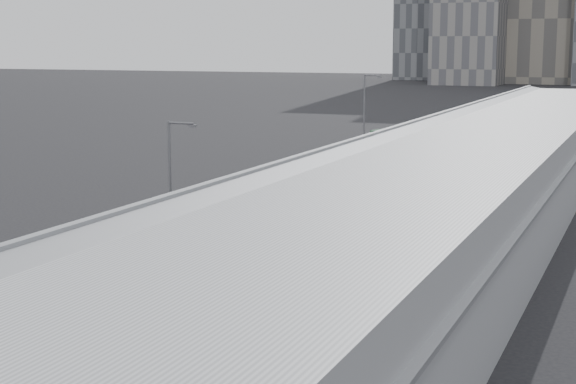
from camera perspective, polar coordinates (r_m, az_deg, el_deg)
The scene contains 18 objects.
sidewalk at distance 55.75m, azimuth 6.07°, elevation -3.93°, with size 10.00×170.00×0.12m, color gray.
lane_line at distance 59.53m, azimuth -3.66°, elevation -3.08°, with size 0.12×160.00×0.02m, color gold.
depot at distance 54.07m, azimuth 10.19°, elevation -0.71°, with size 12.45×160.40×7.20m.
bus_2 at distance 40.86m, azimuth -10.75°, elevation -6.96°, with size 3.61×12.28×3.54m.
bus_3 at distance 52.26m, azimuth -3.40°, elevation -3.03°, with size 4.01×13.45×3.87m.
bus_4 at distance 64.98m, azimuth 2.80°, elevation -0.67°, with size 3.52×12.35×3.56m.
bus_5 at distance 78.61m, azimuth 6.04°, elevation 1.10°, with size 3.20×12.76×3.70m.
bus_6 at distance 89.04m, azimuth 8.49°, elevation 2.12°, with size 4.11×13.99×4.03m.
bus_7 at distance 103.66m, azimuth 10.31°, elevation 3.08°, with size 3.69×13.69×3.95m.
tree_1 at distance 34.93m, azimuth -11.37°, elevation -6.03°, with size 2.57×2.57×5.01m.
tree_2 at distance 55.18m, azimuth 3.13°, elevation -1.06°, with size 1.07×1.07×3.50m.
tree_3 at distance 79.77m, azimuth 8.91°, elevation 2.68°, with size 2.55×2.55×4.95m.
tree_4 at distance 102.51m, azimuth 11.96°, elevation 3.74°, with size 2.45×2.45×4.31m.
tree_5 at distance 128.27m, azimuth 14.43°, elevation 5.01°, with size 1.92×1.92×4.62m.
street_lamp_near at distance 56.54m, azimuth -7.47°, elevation 1.10°, with size 2.04×0.22×8.21m.
street_lamp_far at distance 95.65m, azimuth 5.04°, elevation 5.05°, with size 2.04×0.22×9.85m.
shipping_container at distance 108.00m, azimuth 6.88°, elevation 3.30°, with size 2.72×6.40×2.89m, color #123D1F.
suv at distance 128.77m, azimuth 9.91°, elevation 3.87°, with size 2.29×4.97×1.38m, color black.
Camera 1 is at (24.46, 3.00, 12.93)m, focal length 55.00 mm.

